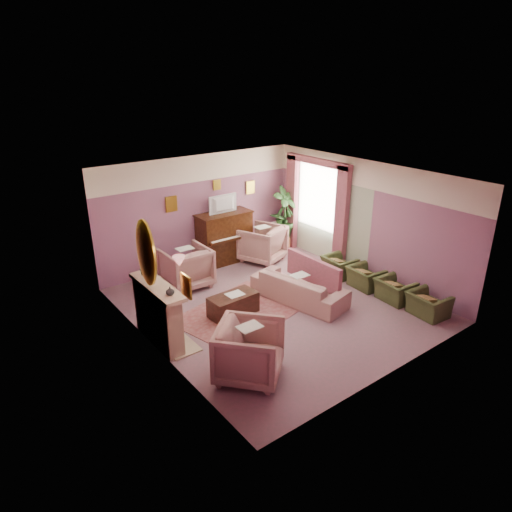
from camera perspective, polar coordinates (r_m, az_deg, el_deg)
floor at (r=9.87m, az=2.33°, el=-6.15°), size 5.50×6.00×0.01m
ceiling at (r=8.89m, az=2.61°, el=9.94°), size 5.50×6.00×0.01m
wall_back at (r=11.63m, az=-7.00°, el=5.64°), size 5.50×0.02×2.80m
wall_front at (r=7.43m, az=17.38°, el=-5.14°), size 5.50×0.02×2.80m
wall_left at (r=7.95m, az=-13.05°, el=-2.80°), size 0.02×6.00×2.80m
wall_right at (r=11.15m, az=13.48°, el=4.45°), size 0.02×6.00×2.80m
picture_rail_band at (r=11.37m, az=-7.23°, el=10.83°), size 5.50×0.01×0.65m
stripe_panel at (r=12.06m, az=8.59°, el=4.54°), size 0.01×3.00×2.15m
fireplace_surround at (r=8.56m, az=-12.15°, el=-7.24°), size 0.30×1.40×1.10m
fireplace_inset at (r=8.66m, az=-11.47°, el=-7.93°), size 0.18×0.72×0.68m
fire_ember at (r=8.77m, az=-11.15°, el=-8.87°), size 0.06×0.54×0.10m
mantel_shelf at (r=8.31m, az=-12.28°, el=-3.76°), size 0.40×1.55×0.07m
hearth at (r=8.90m, az=-10.70°, el=-9.91°), size 0.55×1.50×0.02m
mirror_frame at (r=7.99m, az=-13.57°, el=0.38°), size 0.04×0.72×1.20m
mirror_glass at (r=8.00m, az=-13.41°, el=0.42°), size 0.01×0.60×1.06m
sconce_shade at (r=7.06m, az=-9.59°, el=-0.64°), size 0.20×0.20×0.16m
piano at (r=11.85m, az=-3.97°, el=2.25°), size 1.40×0.60×1.30m
piano_keyshelf at (r=11.56m, az=-3.02°, el=2.11°), size 1.30×0.12×0.06m
piano_keys at (r=11.54m, az=-3.02°, el=2.30°), size 1.20×0.08×0.02m
piano_top at (r=11.65m, az=-4.05°, el=5.31°), size 1.45×0.65×0.04m
television at (r=11.52m, az=-3.95°, el=6.63°), size 0.80×0.12×0.48m
print_back_left at (r=11.15m, az=-10.53°, el=6.41°), size 0.30×0.03×0.38m
print_back_right at (r=12.32m, az=-0.71°, el=8.57°), size 0.26×0.03×0.34m
print_back_mid at (r=11.69m, az=-4.91°, el=8.86°), size 0.22×0.03×0.26m
print_left_wall at (r=6.85m, az=-8.73°, el=-3.73°), size 0.03×0.28×0.36m
window_blind at (r=12.03m, az=7.79°, el=7.64°), size 0.03×1.40×1.80m
curtain_left at (r=11.48m, az=10.62°, el=4.67°), size 0.16×0.34×2.60m
curtain_right at (r=12.73m, az=4.53°, el=6.72°), size 0.16×0.34×2.60m
pelmet at (r=11.79m, az=7.73°, el=11.63°), size 0.16×2.20×0.16m
mantel_plant at (r=8.70m, az=-13.88°, el=-1.44°), size 0.16×0.16×0.28m
mantel_vase at (r=7.85m, az=-10.70°, el=-4.32°), size 0.16×0.16×0.16m
area_rug at (r=9.57m, az=-1.92°, el=-7.07°), size 2.85×2.33×0.01m
coffee_table at (r=9.41m, az=-2.87°, el=-6.12°), size 1.02×0.54×0.45m
table_paper at (r=9.33m, az=-2.64°, el=-4.79°), size 0.35×0.28×0.01m
sofa at (r=9.90m, az=5.45°, el=-3.35°), size 0.71×2.12×0.86m
sofa_throw at (r=10.09m, az=7.17°, el=-1.87°), size 0.11×1.61×0.59m
floral_armchair_left at (r=10.62m, az=-8.78°, el=-1.13°), size 1.01×1.01×1.05m
floral_armchair_right at (r=11.92m, az=0.77°, el=1.78°), size 1.01×1.01×1.05m
floral_armchair_front at (r=7.49m, az=-0.79°, el=-11.53°), size 1.01×1.01×1.05m
olive_chair_a at (r=9.96m, az=20.76°, el=-5.29°), size 0.53×0.76×0.65m
olive_chair_b at (r=10.36m, az=17.00°, el=-3.72°), size 0.53×0.76×0.65m
olive_chair_c at (r=10.80m, az=13.54°, el=-2.26°), size 0.53×0.76×0.65m
olive_chair_d at (r=11.28m, az=10.38°, el=-0.90°), size 0.53×0.76×0.65m
side_table at (r=12.91m, az=2.91°, el=2.56°), size 0.52×0.52×0.70m
side_plant_big at (r=12.75m, az=2.95°, el=4.76°), size 0.30×0.30×0.34m
side_plant_small at (r=12.76m, az=3.66°, el=4.62°), size 0.16×0.16×0.28m
palm_pot at (r=12.90m, az=3.56°, el=1.69°), size 0.34×0.34×0.34m
palm_plant at (r=12.62m, az=3.65°, el=5.47°), size 0.76×0.76×1.44m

